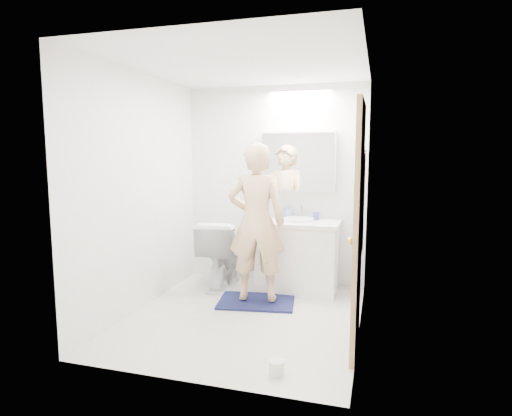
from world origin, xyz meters
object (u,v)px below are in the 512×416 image
at_px(soap_bottle_b, 287,211).
at_px(toilet, 222,253).
at_px(vanity_cabinet, 298,257).
at_px(person, 256,222).
at_px(toilet_paper_roll, 276,367).
at_px(soap_bottle_a, 278,210).
at_px(medicine_cabinet, 298,161).
at_px(toothbrush_cup, 316,216).

bearing_deg(soap_bottle_b, toilet, -157.94).
bearing_deg(vanity_cabinet, person, -121.85).
bearing_deg(vanity_cabinet, toilet_paper_roll, -83.76).
distance_m(toilet, person, 0.84).
relative_size(vanity_cabinet, soap_bottle_a, 4.53).
bearing_deg(soap_bottle_b, soap_bottle_a, -164.50).
xyz_separation_m(vanity_cabinet, medicine_cabinet, (-0.05, 0.21, 1.11)).
xyz_separation_m(medicine_cabinet, toilet_paper_roll, (0.26, -2.14, -1.45)).
distance_m(soap_bottle_b, toilet_paper_roll, 2.31).
bearing_deg(soap_bottle_a, toothbrush_cup, 1.25).
relative_size(soap_bottle_b, toilet_paper_roll, 1.54).
bearing_deg(person, soap_bottle_b, -112.33).
bearing_deg(soap_bottle_b, vanity_cabinet, -47.57).
xyz_separation_m(toilet, toilet_paper_roll, (1.10, -1.82, -0.36)).
relative_size(vanity_cabinet, soap_bottle_b, 5.32).
height_order(toilet, soap_bottle_a, soap_bottle_a).
relative_size(toilet, toothbrush_cup, 9.09).
height_order(person, toilet_paper_roll, person).
xyz_separation_m(medicine_cabinet, toilet, (-0.84, -0.32, -1.09)).
xyz_separation_m(person, toilet_paper_roll, (0.55, -1.39, -0.83)).
distance_m(toilet, toothbrush_cup, 1.20).
xyz_separation_m(toilet, person, (0.55, -0.43, 0.47)).
relative_size(soap_bottle_b, toothbrush_cup, 1.89).
distance_m(person, soap_bottle_b, 0.75).
relative_size(toilet, soap_bottle_b, 4.82).
distance_m(medicine_cabinet, person, 1.02).
relative_size(soap_bottle_a, toothbrush_cup, 2.22).
relative_size(person, soap_bottle_b, 9.80).
height_order(vanity_cabinet, medicine_cabinet, medicine_cabinet).
distance_m(soap_bottle_a, toilet_paper_roll, 2.31).
xyz_separation_m(soap_bottle_b, toothbrush_cup, (0.35, -0.02, -0.04)).
height_order(medicine_cabinet, toothbrush_cup, medicine_cabinet).
bearing_deg(person, toothbrush_cup, -135.26).
xyz_separation_m(vanity_cabinet, toilet_paper_roll, (0.21, -1.93, -0.34)).
xyz_separation_m(toilet, soap_bottle_a, (0.62, 0.26, 0.51)).
distance_m(medicine_cabinet, toilet_paper_roll, 2.60).
bearing_deg(medicine_cabinet, soap_bottle_b, -165.64).
bearing_deg(toothbrush_cup, toilet_paper_roll, -89.25).
bearing_deg(medicine_cabinet, toothbrush_cup, -12.18).
bearing_deg(soap_bottle_a, vanity_cabinet, -28.81).
distance_m(soap_bottle_a, toothbrush_cup, 0.46).
distance_m(toothbrush_cup, toilet_paper_roll, 2.25).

